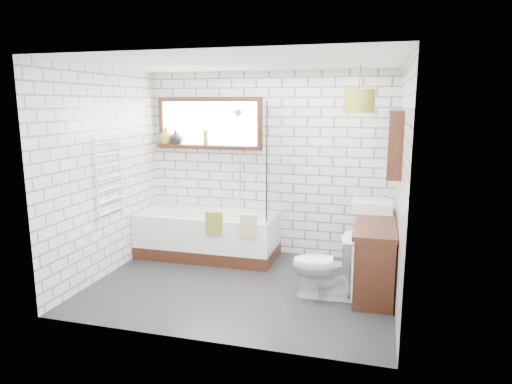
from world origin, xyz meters
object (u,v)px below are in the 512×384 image
(pendant, at_px, (359,101))
(vanity, at_px, (375,255))
(bathtub, at_px, (208,234))
(toilet, at_px, (325,265))
(basin, at_px, (372,206))

(pendant, bearing_deg, vanity, -40.47)
(bathtub, height_order, toilet, toilet)
(vanity, height_order, pendant, pendant)
(bathtub, bearing_deg, vanity, -14.06)
(vanity, distance_m, toilet, 0.65)
(toilet, xyz_separation_m, pendant, (0.26, 0.61, 1.74))
(basin, bearing_deg, toilet, -117.27)
(bathtub, distance_m, vanity, 2.30)
(toilet, bearing_deg, pendant, 155.25)
(vanity, bearing_deg, pendant, 139.53)
(bathtub, xyz_separation_m, vanity, (2.23, -0.56, 0.09))
(basin, distance_m, toilet, 1.11)
(vanity, bearing_deg, bathtub, 165.94)
(vanity, relative_size, toilet, 1.90)
(basin, height_order, toilet, basin)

